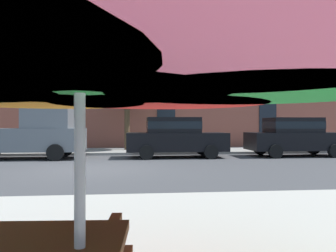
{
  "coord_description": "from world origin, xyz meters",
  "views": [
    {
      "loc": [
        1.29,
        -10.8,
        1.42
      ],
      "look_at": [
        2.72,
        3.2,
        1.4
      ],
      "focal_mm": 35.16,
      "sensor_mm": 36.0,
      "label": 1
    }
  ],
  "objects": [
    {
      "name": "apartment_building",
      "position": [
        -0.0,
        14.99,
        8.0
      ],
      "size": [
        38.28,
        12.08,
        16.0
      ],
      "color": "#934C3D",
      "rests_on": "ground"
    },
    {
      "name": "pickup_gray",
      "position": [
        -3.22,
        3.7,
        1.03
      ],
      "size": [
        5.1,
        2.12,
        2.2
      ],
      "color": "slate",
      "rests_on": "ground"
    },
    {
      "name": "street_tree_middle",
      "position": [
        0.85,
        7.19,
        3.75
      ],
      "size": [
        2.95,
        2.8,
        5.09
      ],
      "color": "#4C3823",
      "rests_on": "ground"
    },
    {
      "name": "sedan_black",
      "position": [
        3.09,
        3.7,
        0.95
      ],
      "size": [
        4.4,
        1.98,
        1.78
      ],
      "color": "black",
      "rests_on": "ground"
    },
    {
      "name": "patio_umbrella",
      "position": [
        1.0,
        -9.0,
        1.87
      ],
      "size": [
        3.7,
        3.44,
        2.21
      ],
      "color": "silver",
      "rests_on": "ground"
    },
    {
      "name": "ground_plane",
      "position": [
        0.0,
        0.0,
        0.0
      ],
      "size": [
        120.0,
        120.0,
        0.0
      ],
      "primitive_type": "plane",
      "color": "#424244"
    },
    {
      "name": "sedan_black_midblock",
      "position": [
        8.65,
        3.7,
        0.95
      ],
      "size": [
        4.4,
        1.98,
        1.78
      ],
      "color": "black",
      "rests_on": "ground"
    },
    {
      "name": "sidewalk_far",
      "position": [
        0.0,
        6.8,
        0.06
      ],
      "size": [
        56.0,
        3.6,
        0.12
      ],
      "primitive_type": "cube",
      "color": "gray",
      "rests_on": "ground"
    }
  ]
}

